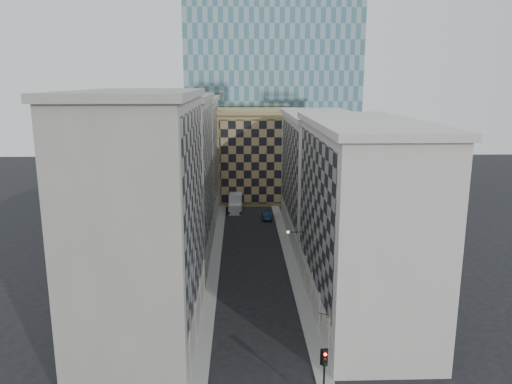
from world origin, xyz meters
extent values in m
cube|color=#969691|center=(-5.25, 30.00, 0.07)|extent=(1.50, 100.00, 0.15)
cube|color=#969691|center=(5.25, 30.00, 0.07)|extent=(1.50, 100.00, 0.15)
cube|color=gray|center=(-11.00, 11.00, 11.50)|extent=(10.00, 22.00, 23.00)
cube|color=gray|center=(-6.12, 11.00, 13.00)|extent=(0.25, 19.36, 18.00)
cube|color=gray|center=(-6.20, 11.00, 1.60)|extent=(0.45, 21.12, 3.20)
cube|color=gray|center=(-11.00, 11.00, 23.35)|extent=(10.80, 22.80, 0.70)
cylinder|color=gray|center=(-6.35, 2.75, 2.20)|extent=(0.90, 0.90, 4.40)
cylinder|color=gray|center=(-6.35, 8.25, 2.20)|extent=(0.90, 0.90, 4.40)
cylinder|color=gray|center=(-6.35, 13.75, 2.20)|extent=(0.90, 0.90, 4.40)
cylinder|color=gray|center=(-6.35, 19.25, 2.20)|extent=(0.90, 0.90, 4.40)
cube|color=gray|center=(-11.00, 33.00, 11.00)|extent=(10.00, 22.00, 22.00)
cube|color=gray|center=(-6.12, 33.00, 12.50)|extent=(0.25, 19.36, 17.00)
cube|color=gray|center=(-6.20, 33.00, 1.60)|extent=(0.45, 21.12, 3.20)
cube|color=gray|center=(-11.00, 33.00, 22.35)|extent=(10.80, 22.80, 0.70)
cylinder|color=gray|center=(-6.35, 24.75, 2.20)|extent=(0.90, 0.90, 4.40)
cylinder|color=gray|center=(-6.35, 30.25, 2.20)|extent=(0.90, 0.90, 4.40)
cylinder|color=gray|center=(-6.35, 35.75, 2.20)|extent=(0.90, 0.90, 4.40)
cylinder|color=gray|center=(-6.35, 41.25, 2.20)|extent=(0.90, 0.90, 4.40)
cube|color=gray|center=(-11.00, 55.00, 10.50)|extent=(10.00, 22.00, 21.00)
cube|color=gray|center=(-6.12, 55.00, 12.00)|extent=(0.25, 19.36, 16.00)
cube|color=gray|center=(-6.20, 55.00, 1.60)|extent=(0.45, 21.12, 3.20)
cube|color=gray|center=(-11.00, 55.00, 21.35)|extent=(10.80, 22.80, 0.70)
cylinder|color=gray|center=(-6.35, 46.75, 2.20)|extent=(0.90, 0.90, 4.40)
cylinder|color=gray|center=(-6.35, 52.25, 2.20)|extent=(0.90, 0.90, 4.40)
cylinder|color=gray|center=(-6.35, 57.75, 2.20)|extent=(0.90, 0.90, 4.40)
cylinder|color=gray|center=(-6.35, 63.25, 2.20)|extent=(0.90, 0.90, 4.40)
cube|color=beige|center=(11.00, 15.00, 10.00)|extent=(10.00, 26.00, 20.00)
cube|color=gray|center=(6.12, 15.00, 11.50)|extent=(0.25, 22.88, 15.00)
cube|color=beige|center=(6.20, 15.00, 1.60)|extent=(0.45, 24.96, 3.20)
cube|color=beige|center=(11.00, 15.00, 20.35)|extent=(10.80, 26.80, 0.70)
cylinder|color=beige|center=(6.35, 4.60, 2.20)|extent=(0.90, 0.90, 4.40)
cylinder|color=beige|center=(6.35, 9.80, 2.20)|extent=(0.90, 0.90, 4.40)
cylinder|color=beige|center=(6.35, 15.00, 2.20)|extent=(0.90, 0.90, 4.40)
cylinder|color=beige|center=(6.35, 20.20, 2.20)|extent=(0.90, 0.90, 4.40)
cylinder|color=beige|center=(6.35, 25.40, 2.20)|extent=(0.90, 0.90, 4.40)
cube|color=beige|center=(11.00, 42.00, 9.50)|extent=(10.00, 28.00, 19.00)
cube|color=gray|center=(6.12, 42.00, 11.00)|extent=(0.25, 24.64, 14.00)
cube|color=beige|center=(6.20, 42.00, 1.60)|extent=(0.45, 26.88, 3.20)
cube|color=beige|center=(11.00, 42.00, 19.35)|extent=(10.80, 28.80, 0.70)
cube|color=tan|center=(2.00, 68.00, 9.00)|extent=(16.00, 14.00, 18.00)
cube|color=tan|center=(2.00, 60.90, 9.00)|extent=(15.20, 0.25, 16.50)
cube|color=tan|center=(2.00, 68.00, 18.40)|extent=(16.80, 14.80, 0.80)
cube|color=#292420|center=(0.00, 82.00, 14.00)|extent=(6.00, 6.00, 28.00)
cube|color=#292420|center=(0.00, 82.00, 28.70)|extent=(7.00, 7.00, 1.40)
cone|color=#292420|center=(0.00, 82.00, 39.40)|extent=(7.20, 7.20, 20.00)
cylinder|color=gray|center=(-5.90, 4.00, 8.00)|extent=(0.10, 2.33, 2.33)
cylinder|color=gray|center=(-5.90, 8.00, 8.00)|extent=(0.10, 2.33, 2.33)
cylinder|color=black|center=(5.10, 24.00, 6.20)|extent=(1.80, 0.08, 0.08)
sphere|color=#FFE5B2|center=(4.20, 24.00, 6.20)|extent=(0.36, 0.36, 0.36)
cube|color=black|center=(4.55, -1.45, 4.23)|extent=(0.39, 0.33, 1.20)
cube|color=black|center=(4.54, -1.25, 4.23)|extent=(0.60, 0.08, 1.36)
sphere|color=#FF0C07|center=(4.56, -1.62, 4.63)|extent=(0.22, 0.22, 0.22)
sphere|color=#331E05|center=(4.56, -1.62, 4.23)|extent=(0.22, 0.22, 0.22)
sphere|color=black|center=(4.56, -1.62, 3.83)|extent=(0.22, 0.22, 0.22)
cube|color=#BDBDBD|center=(-2.72, 55.70, 0.94)|extent=(2.41, 2.61, 1.89)
cube|color=#BDBDBD|center=(-2.60, 58.43, 1.63)|extent=(2.57, 3.87, 3.25)
cylinder|color=black|center=(-3.80, 54.90, 0.47)|extent=(0.35, 0.96, 0.94)
cylinder|color=black|center=(-1.70, 54.82, 0.47)|extent=(0.35, 0.96, 0.94)
cylinder|color=black|center=(-3.60, 59.73, 0.47)|extent=(0.35, 0.96, 0.94)
cylinder|color=black|center=(-1.50, 59.64, 0.47)|extent=(0.35, 0.96, 0.94)
imported|color=#101F3D|center=(3.09, 51.84, 0.72)|extent=(1.58, 4.41, 1.45)
cylinder|color=black|center=(5.60, 5.78, 4.22)|extent=(0.79, 0.41, 0.06)
cube|color=beige|center=(5.40, 5.78, 3.80)|extent=(0.37, 0.70, 0.74)
camera|label=1|loc=(-1.69, -34.98, 24.57)|focal=35.00mm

